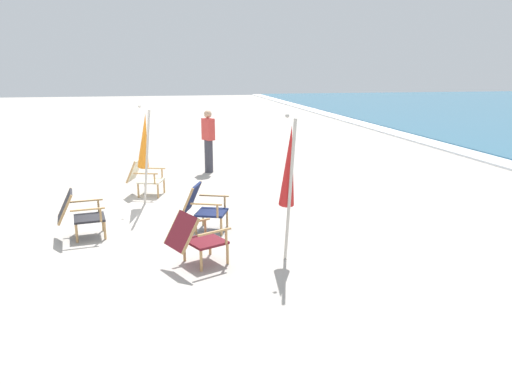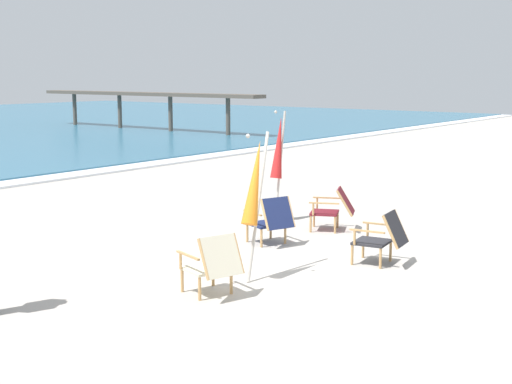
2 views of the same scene
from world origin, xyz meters
The scene contains 8 objects.
ground_plane centered at (0.00, 0.00, 0.00)m, with size 80.00×80.00×0.00m, color #B2AAA0.
beach_chair_back_right centered at (2.46, 0.69, 0.42)m, with size 0.85×0.94×0.77m.
beach_chair_mid_center centered at (0.91, 0.94, 0.43)m, with size 0.78×0.87×0.80m.
beach_chair_far_center centered at (0.91, -1.08, 0.43)m, with size 0.68×0.81×0.80m.
beach_chair_back_left centered at (-1.74, -0.10, 0.43)m, with size 0.76×0.86×0.80m.
umbrella_furled_orange centered at (-0.77, -0.02, 1.31)m, with size 0.82×0.37×2.01m.
umbrella_furled_red centered at (2.58, 2.00, 1.38)m, with size 0.46×0.25×2.10m.
person_near_chairs centered at (-3.89, 1.54, 0.84)m, with size 0.39×0.34×1.63m.
Camera 1 is at (9.07, 0.25, 2.73)m, focal length 35.00 mm.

